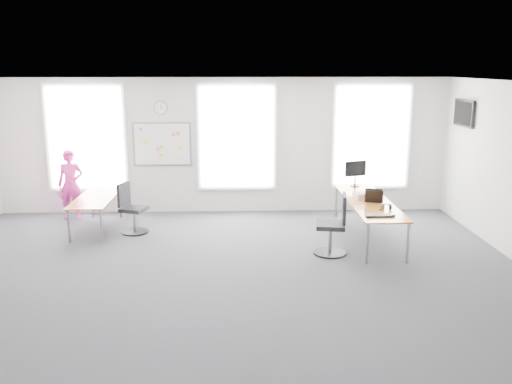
{
  "coord_description": "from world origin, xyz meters",
  "views": [
    {
      "loc": [
        0.32,
        -7.97,
        3.25
      ],
      "look_at": [
        0.63,
        1.2,
        1.1
      ],
      "focal_mm": 38.0,
      "sensor_mm": 36.0,
      "label": 1
    }
  ],
  "objects_px": {
    "desk_right": "(368,203)",
    "person": "(71,184)",
    "chair_left": "(131,211)",
    "keyboard": "(379,216)",
    "chair_right": "(334,228)",
    "headphones": "(386,207)",
    "desk_left": "(96,200)",
    "monitor": "(355,171)"
  },
  "relations": [
    {
      "from": "desk_right",
      "to": "person",
      "type": "xyz_separation_m",
      "value": [
        -6.09,
        1.55,
        0.07
      ]
    },
    {
      "from": "chair_left",
      "to": "keyboard",
      "type": "bearing_deg",
      "value": -90.93
    },
    {
      "from": "keyboard",
      "to": "chair_left",
      "type": "bearing_deg",
      "value": 160.41
    },
    {
      "from": "chair_right",
      "to": "headphones",
      "type": "relative_size",
      "value": 6.32
    },
    {
      "from": "desk_right",
      "to": "desk_left",
      "type": "height_order",
      "value": "desk_right"
    },
    {
      "from": "desk_left",
      "to": "chair_right",
      "type": "distance_m",
      "value": 4.84
    },
    {
      "from": "chair_left",
      "to": "headphones",
      "type": "distance_m",
      "value": 4.92
    },
    {
      "from": "chair_right",
      "to": "chair_left",
      "type": "distance_m",
      "value": 4.04
    },
    {
      "from": "monitor",
      "to": "desk_right",
      "type": "bearing_deg",
      "value": -108.23
    },
    {
      "from": "desk_left",
      "to": "chair_left",
      "type": "height_order",
      "value": "chair_left"
    },
    {
      "from": "monitor",
      "to": "keyboard",
      "type": "bearing_deg",
      "value": -110.46
    },
    {
      "from": "chair_right",
      "to": "monitor",
      "type": "bearing_deg",
      "value": 168.54
    },
    {
      "from": "desk_right",
      "to": "chair_right",
      "type": "bearing_deg",
      "value": -130.71
    },
    {
      "from": "chair_right",
      "to": "headphones",
      "type": "distance_m",
      "value": 1.07
    },
    {
      "from": "person",
      "to": "monitor",
      "type": "distance_m",
      "value": 6.11
    },
    {
      "from": "desk_left",
      "to": "headphones",
      "type": "xyz_separation_m",
      "value": [
        5.53,
        -1.34,
        0.17
      ]
    },
    {
      "from": "desk_left",
      "to": "monitor",
      "type": "xyz_separation_m",
      "value": [
        5.37,
        0.54,
        0.45
      ]
    },
    {
      "from": "desk_right",
      "to": "person",
      "type": "bearing_deg",
      "value": 165.76
    },
    {
      "from": "keyboard",
      "to": "headphones",
      "type": "bearing_deg",
      "value": 61.59
    },
    {
      "from": "chair_left",
      "to": "monitor",
      "type": "relative_size",
      "value": 1.82
    },
    {
      "from": "desk_left",
      "to": "monitor",
      "type": "height_order",
      "value": "monitor"
    },
    {
      "from": "desk_right",
      "to": "chair_left",
      "type": "distance_m",
      "value": 4.64
    },
    {
      "from": "chair_left",
      "to": "monitor",
      "type": "xyz_separation_m",
      "value": [
        4.61,
        0.78,
        0.62
      ]
    },
    {
      "from": "desk_left",
      "to": "chair_left",
      "type": "bearing_deg",
      "value": -17.78
    },
    {
      "from": "desk_right",
      "to": "monitor",
      "type": "distance_m",
      "value": 1.29
    },
    {
      "from": "chair_right",
      "to": "person",
      "type": "bearing_deg",
      "value": -106.18
    },
    {
      "from": "desk_right",
      "to": "chair_left",
      "type": "height_order",
      "value": "chair_left"
    },
    {
      "from": "keyboard",
      "to": "chair_right",
      "type": "bearing_deg",
      "value": 164.74
    },
    {
      "from": "desk_right",
      "to": "headphones",
      "type": "height_order",
      "value": "headphones"
    },
    {
      "from": "headphones",
      "to": "monitor",
      "type": "height_order",
      "value": "monitor"
    },
    {
      "from": "chair_right",
      "to": "chair_left",
      "type": "bearing_deg",
      "value": -101.13
    },
    {
      "from": "desk_left",
      "to": "headphones",
      "type": "relative_size",
      "value": 10.59
    },
    {
      "from": "chair_left",
      "to": "person",
      "type": "height_order",
      "value": "person"
    },
    {
      "from": "desk_right",
      "to": "monitor",
      "type": "height_order",
      "value": "monitor"
    },
    {
      "from": "person",
      "to": "headphones",
      "type": "distance_m",
      "value": 6.64
    },
    {
      "from": "desk_right",
      "to": "desk_left",
      "type": "bearing_deg",
      "value": 172.64
    },
    {
      "from": "chair_right",
      "to": "chair_left",
      "type": "relative_size",
      "value": 1.08
    },
    {
      "from": "chair_right",
      "to": "chair_left",
      "type": "height_order",
      "value": "chair_right"
    },
    {
      "from": "desk_right",
      "to": "monitor",
      "type": "xyz_separation_m",
      "value": [
        0.0,
        1.23,
        0.38
      ]
    },
    {
      "from": "person",
      "to": "chair_right",
      "type": "bearing_deg",
      "value": -28.05
    },
    {
      "from": "chair_right",
      "to": "person",
      "type": "distance_m",
      "value": 5.85
    },
    {
      "from": "chair_left",
      "to": "headphones",
      "type": "xyz_separation_m",
      "value": [
        4.78,
        -1.1,
        0.34
      ]
    }
  ]
}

